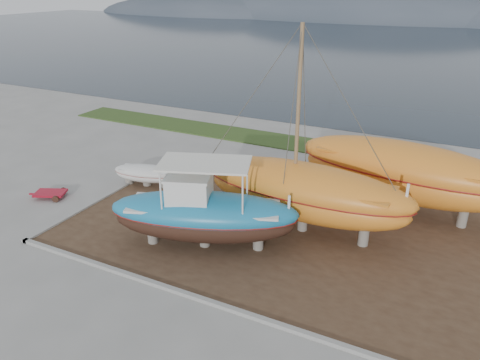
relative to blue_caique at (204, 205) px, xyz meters
The scene contains 11 objects.
ground 3.03m from the blue_caique, 28.63° to the right, with size 140.00×140.00×0.00m, color gray.
dirt_patch 4.02m from the blue_caique, 54.81° to the left, with size 18.00×12.00×0.06m, color #422D1E.
curb_frame 4.00m from the blue_caique, 54.81° to the left, with size 18.60×12.60×0.15m, color gray, non-canonical shape.
grass_strip 14.66m from the blue_caique, 81.94° to the left, with size 44.00×3.00×0.08m, color #284219.
sea 68.95m from the blue_caique, 88.31° to the left, with size 260.00×100.00×0.04m, color black, non-canonical shape.
mountain_ridge 123.92m from the blue_caique, 89.06° to the left, with size 200.00×36.00×20.00m, color #333D49, non-canonical shape.
blue_caique is the anchor object (origin of this frame).
white_dinghy 7.40m from the blue_caique, 146.69° to the left, with size 3.67×1.37×1.10m, color silver, non-canonical shape.
orange_sailboat 5.18m from the blue_caique, 44.51° to the left, with size 9.52×2.81×8.89m, color orange, non-canonical shape.
orange_bare_hull 9.74m from the blue_caique, 46.76° to the left, with size 10.19×3.06×3.34m, color orange, non-canonical shape.
red_trailer 9.81m from the blue_caique, behind, with size 2.27×1.13×0.32m, color #AB1326, non-canonical shape.
Camera 1 is at (7.05, -13.48, 10.47)m, focal length 35.00 mm.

